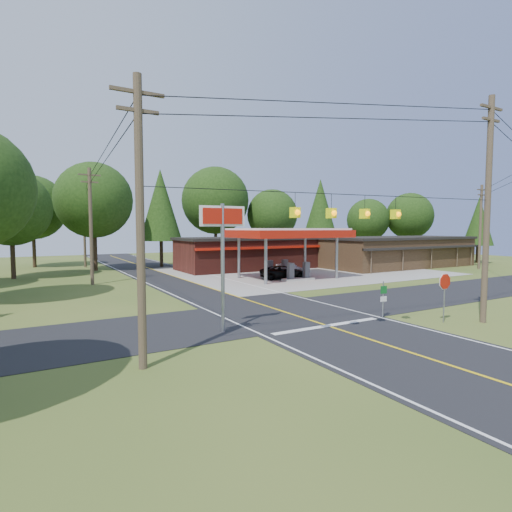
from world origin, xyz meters
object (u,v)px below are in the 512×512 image
big_stop_sign (223,239)px  octagonal_stop_sign (445,285)px  suv_car (284,272)px  sedan_car (289,267)px  gas_canopy (288,235)px

big_stop_sign → octagonal_stop_sign: 11.67m
suv_car → big_stop_sign: (-13.50, -14.83, 3.74)m
sedan_car → big_stop_sign: size_ratio=0.58×
gas_canopy → octagonal_stop_sign: size_ratio=4.09×
sedan_car → gas_canopy: bearing=-134.7°
gas_canopy → big_stop_sign: (-14.00, -15.01, 0.11)m
sedan_car → octagonal_stop_sign: size_ratio=1.35×
suv_car → big_stop_sign: 20.40m
suv_car → sedan_car: (3.50, 4.18, -0.04)m
gas_canopy → big_stop_sign: size_ratio=1.76×
gas_canopy → octagonal_stop_sign: 19.44m
gas_canopy → octagonal_stop_sign: gas_canopy is taller
gas_canopy → suv_car: bearing=-160.6°
octagonal_stop_sign → big_stop_sign: bearing=159.5°
sedan_car → octagonal_stop_sign: bearing=-113.2°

